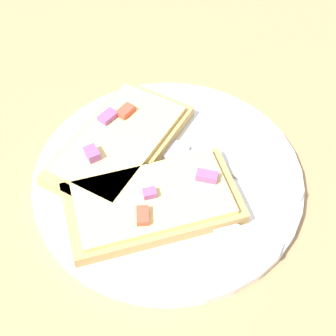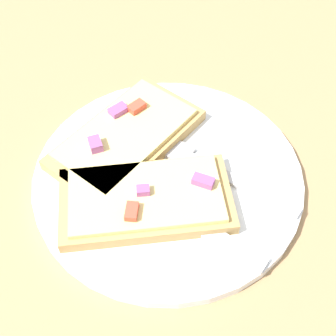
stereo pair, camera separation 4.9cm
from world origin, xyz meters
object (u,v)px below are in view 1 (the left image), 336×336
Objects in this scene: plate at (168,177)px; pizza_slice_corner at (153,202)px; pizza_slice_main at (120,143)px; fork at (197,159)px; knife at (203,219)px.

plate is 1.48× the size of pizza_slice_corner.
pizza_slice_main reaches higher than pizza_slice_corner.
plate is at bearing -126.07° from pizza_slice_corner.
plate is at bearing 85.68° from pizza_slice_main.
pizza_slice_main is (-0.07, -0.05, 0.01)m from fork.
pizza_slice_main is (-0.06, -0.01, 0.02)m from plate.
knife is 0.13m from pizza_slice_main.
pizza_slice_main reaches higher than fork.
plate is 1.41× the size of fork.
pizza_slice_main is at bearing 13.33° from fork.
fork is at bearing -61.64° from knife.
pizza_slice_corner is (0.01, -0.08, 0.01)m from fork.
pizza_slice_main is at bearing -170.68° from plate.
knife is 0.99× the size of pizza_slice_main.
pizza_slice_main reaches higher than knife.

